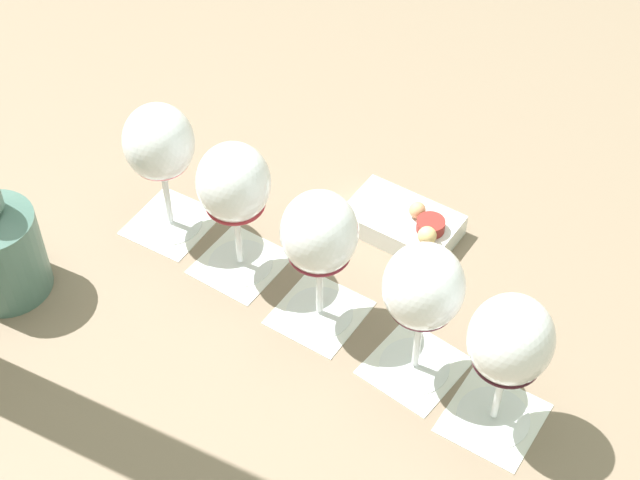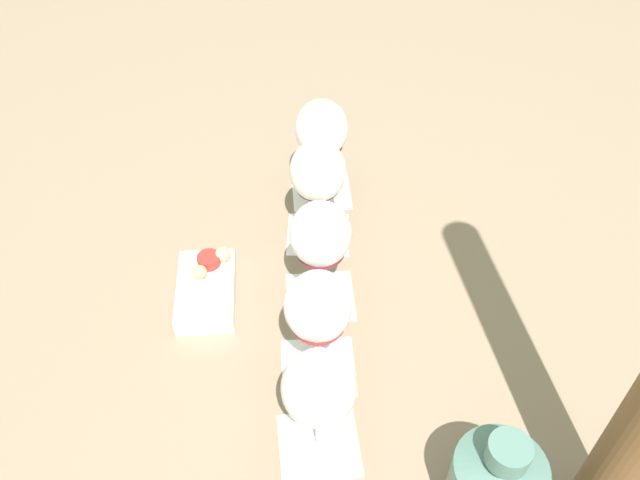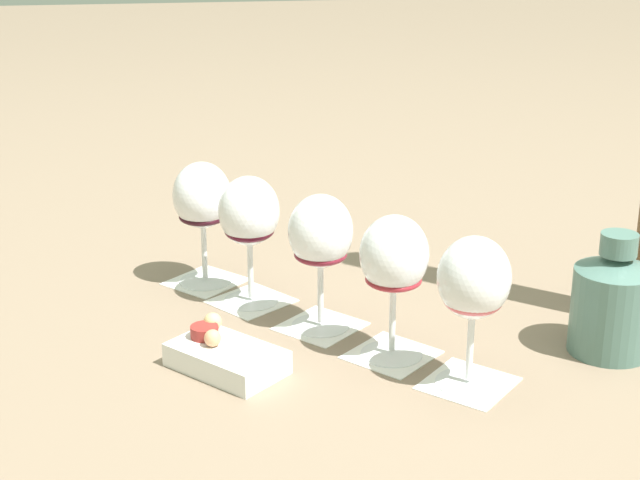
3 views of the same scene
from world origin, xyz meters
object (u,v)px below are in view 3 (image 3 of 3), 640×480
wine_glass_0 (474,286)px  wine_glass_3 (249,218)px  ceramic_vase (613,301)px  wine_glass_2 (323,237)px  wine_glass_1 (394,261)px  snack_dish (225,355)px  wine_glass_4 (202,201)px

wine_glass_0 → wine_glass_3: size_ratio=1.00×
ceramic_vase → wine_glass_2: bearing=68.7°
wine_glass_0 → wine_glass_1: size_ratio=1.00×
snack_dish → wine_glass_3: bearing=-14.2°
wine_glass_2 → wine_glass_3: bearing=41.6°
wine_glass_0 → snack_dish: bearing=72.8°
wine_glass_4 → ceramic_vase: 0.57m
ceramic_vase → snack_dish: bearing=86.4°
wine_glass_0 → wine_glass_3: bearing=38.6°
wine_glass_3 → ceramic_vase: (-0.23, -0.42, -0.06)m
wine_glass_0 → wine_glass_2: 0.23m
ceramic_vase → snack_dish: ceramic_vase is taller
wine_glass_3 → wine_glass_0: bearing=-141.4°
wine_glass_2 → wine_glass_1: bearing=-144.9°
snack_dish → wine_glass_4: bearing=1.8°
wine_glass_3 → ceramic_vase: size_ratio=1.15×
wine_glass_2 → ceramic_vase: bearing=-111.3°
ceramic_vase → wine_glass_1: bearing=83.1°
wine_glass_2 → ceramic_vase: 0.36m
wine_glass_3 → snack_dish: bearing=165.8°
wine_glass_4 → wine_glass_0: bearing=-142.1°
wine_glass_1 → wine_glass_0: bearing=-141.1°
wine_glass_2 → snack_dish: 0.20m
wine_glass_2 → snack_dish: size_ratio=1.15×
wine_glass_0 → ceramic_vase: 0.21m
wine_glass_2 → wine_glass_4: 0.23m
snack_dish → wine_glass_2: bearing=-53.1°
ceramic_vase → wine_glass_4: bearing=57.2°
snack_dish → wine_glass_0: bearing=-107.2°
wine_glass_1 → ceramic_vase: wine_glass_1 is taller
wine_glass_1 → wine_glass_2: size_ratio=1.00×
wine_glass_4 → ceramic_vase: (-0.31, -0.48, -0.06)m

